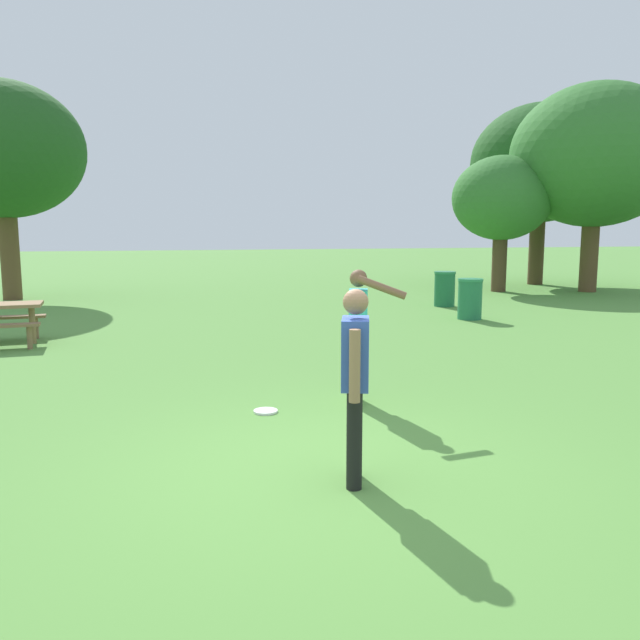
% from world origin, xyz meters
% --- Properties ---
extents(ground_plane, '(120.00, 120.00, 0.00)m').
position_xyz_m(ground_plane, '(0.00, 0.00, 0.00)').
color(ground_plane, '#568E3D').
extents(person_thrower, '(0.63, 0.76, 1.64)m').
position_xyz_m(person_thrower, '(1.03, 1.99, 0.96)').
color(person_thrower, '#B7AD93').
rests_on(person_thrower, ground).
extents(person_catcher, '(0.33, 0.58, 1.64)m').
position_xyz_m(person_catcher, '(0.24, -0.35, 0.94)').
color(person_catcher, black).
rests_on(person_catcher, ground).
extents(frisbee, '(0.28, 0.28, 0.03)m').
position_xyz_m(frisbee, '(-0.14, 1.89, 0.01)').
color(frisbee, white).
rests_on(frisbee, ground).
extents(trash_can_beside_table, '(0.59, 0.59, 0.96)m').
position_xyz_m(trash_can_beside_table, '(5.84, 8.33, 0.48)').
color(trash_can_beside_table, '#237047').
rests_on(trash_can_beside_table, ground).
extents(trash_can_further_along, '(0.59, 0.59, 0.96)m').
position_xyz_m(trash_can_further_along, '(6.36, 10.79, 0.48)').
color(trash_can_further_along, '#1E663D').
rests_on(trash_can_further_along, ground).
extents(tree_tall_left, '(4.68, 4.68, 6.41)m').
position_xyz_m(tree_tall_left, '(-5.54, 15.63, 4.39)').
color(tree_tall_left, brown).
rests_on(tree_tall_left, ground).
extents(tree_broad_center, '(3.30, 3.30, 4.55)m').
position_xyz_m(tree_broad_center, '(9.99, 14.22, 3.11)').
color(tree_broad_center, '#4C3823').
rests_on(tree_broad_center, ground).
extents(tree_far_right, '(5.17, 5.17, 6.75)m').
position_xyz_m(tree_far_right, '(12.82, 16.39, 4.53)').
color(tree_far_right, '#4C3823').
rests_on(tree_far_right, ground).
extents(tree_slender_mid, '(5.51, 5.51, 6.86)m').
position_xyz_m(tree_slender_mid, '(12.90, 13.41, 4.50)').
color(tree_slender_mid, brown).
rests_on(tree_slender_mid, ground).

